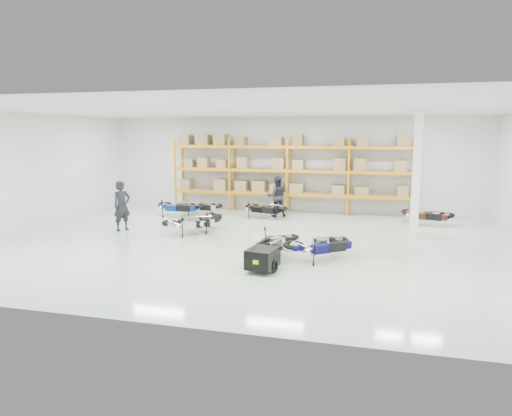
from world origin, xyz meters
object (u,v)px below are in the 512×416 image
(moto_back_a, at_px, (178,204))
(moto_back_b, at_px, (201,204))
(moto_touring_right, at_px, (275,239))
(person_back, at_px, (277,196))
(moto_blue_centre, at_px, (321,241))
(moto_black_far_left, at_px, (203,216))
(moto_silver_left, at_px, (191,220))
(person_left, at_px, (122,206))
(trailer, at_px, (263,258))
(moto_back_d, at_px, (426,212))
(moto_back_c, at_px, (264,206))

(moto_back_a, relative_size, moto_back_b, 1.16)
(moto_touring_right, relative_size, person_back, 0.99)
(moto_blue_centre, xyz_separation_m, moto_black_far_left, (-4.87, 3.01, -0.00))
(moto_blue_centre, height_order, moto_silver_left, moto_blue_centre)
(moto_black_far_left, bearing_deg, person_left, 26.09)
(moto_blue_centre, distance_m, trailer, 2.10)
(person_back, bearing_deg, moto_back_d, 158.43)
(moto_silver_left, relative_size, moto_back_a, 0.93)
(moto_back_b, height_order, moto_back_d, moto_back_d)
(moto_touring_right, distance_m, moto_back_c, 6.45)
(moto_touring_right, distance_m, moto_back_d, 8.03)
(moto_black_far_left, distance_m, person_back, 4.34)
(moto_touring_right, distance_m, trailer, 1.61)
(trailer, bearing_deg, person_back, 108.49)
(moto_back_a, bearing_deg, person_left, 166.85)
(moto_back_d, bearing_deg, moto_silver_left, 132.79)
(moto_silver_left, bearing_deg, person_back, -70.12)
(moto_back_a, bearing_deg, moto_back_d, -84.87)
(person_left, distance_m, person_back, 6.84)
(moto_blue_centre, relative_size, moto_back_a, 0.99)
(moto_touring_right, distance_m, person_back, 6.88)
(moto_back_b, height_order, moto_back_c, moto_back_c)
(moto_silver_left, relative_size, moto_touring_right, 0.99)
(moto_back_b, relative_size, person_left, 0.86)
(person_back, bearing_deg, moto_touring_right, 83.92)
(moto_silver_left, relative_size, person_left, 0.92)
(moto_back_b, distance_m, moto_back_c, 3.03)
(moto_silver_left, xyz_separation_m, person_back, (2.36, 4.42, 0.37))
(person_back, bearing_deg, moto_blue_centre, 94.68)
(trailer, bearing_deg, moto_back_a, 137.50)
(moto_black_far_left, bearing_deg, moto_silver_left, 82.88)
(moto_back_b, height_order, person_back, person_back)
(person_back, bearing_deg, moto_silver_left, 44.51)
(moto_blue_centre, relative_size, moto_silver_left, 1.06)
(trailer, relative_size, person_left, 0.81)
(moto_touring_right, xyz_separation_m, moto_back_a, (-5.67, 5.60, 0.03))
(person_left, bearing_deg, moto_black_far_left, -46.64)
(moto_blue_centre, xyz_separation_m, moto_touring_right, (-1.41, 0.05, -0.03))
(moto_black_far_left, bearing_deg, moto_touring_right, 153.09)
(moto_back_d, bearing_deg, moto_back_a, 111.98)
(moto_blue_centre, bearing_deg, moto_back_b, 6.89)
(moto_touring_right, bearing_deg, moto_black_far_left, 148.10)
(moto_touring_right, height_order, person_left, person_left)
(moto_touring_right, bearing_deg, trailer, -81.44)
(person_left, bearing_deg, moto_back_d, -40.06)
(trailer, relative_size, person_back, 0.85)
(moto_silver_left, height_order, trailer, moto_silver_left)
(moto_silver_left, bearing_deg, moto_touring_right, -163.96)
(moto_silver_left, xyz_separation_m, person_left, (-2.82, -0.04, 0.42))
(trailer, bearing_deg, moto_blue_centre, 57.03)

